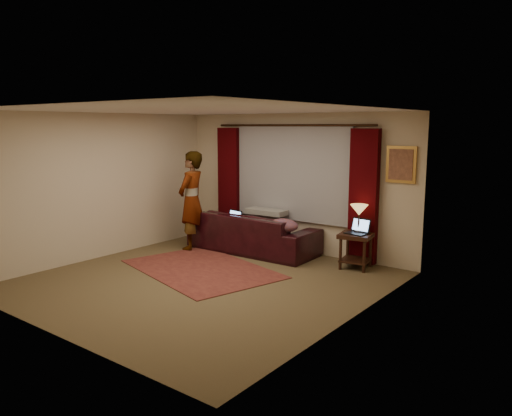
{
  "coord_description": "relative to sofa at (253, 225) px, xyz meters",
  "views": [
    {
      "loc": [
        5.13,
        -5.4,
        2.38
      ],
      "look_at": [
        0.1,
        1.2,
        1.0
      ],
      "focal_mm": 35.0,
      "sensor_mm": 36.0,
      "label": 1
    }
  ],
  "objects": [
    {
      "name": "throw_blanket",
      "position": [
        0.13,
        0.26,
        0.51
      ],
      "size": [
        0.82,
        0.35,
        0.09
      ],
      "primitive_type": "cube",
      "rotation": [
        0.0,
        0.0,
        0.03
      ],
      "color": "gray",
      "rests_on": "sofa"
    },
    {
      "name": "person",
      "position": [
        -1.05,
        -0.56,
        0.44
      ],
      "size": [
        0.68,
        0.68,
        1.9
      ],
      "primitive_type": "imported",
      "rotation": [
        0.0,
        0.0,
        -1.32
      ],
      "color": "gray",
      "rests_on": "floor"
    },
    {
      "name": "picture_frame",
      "position": [
        2.64,
        0.53,
        1.24
      ],
      "size": [
        0.5,
        0.04,
        0.6
      ],
      "primitive_type": "cube",
      "color": "#C08D40",
      "rests_on": "wall_back"
    },
    {
      "name": "drape_right",
      "position": [
        2.04,
        0.45,
        0.67
      ],
      "size": [
        0.5,
        0.14,
        2.3
      ],
      "primitive_type": "cube",
      "color": "#350105",
      "rests_on": "floor"
    },
    {
      "name": "sofa",
      "position": [
        0.0,
        0.0,
        0.0
      ],
      "size": [
        2.55,
        1.15,
        1.02
      ],
      "primitive_type": "imported",
      "rotation": [
        0.0,
        0.0,
        3.16
      ],
      "color": "black",
      "rests_on": "floor"
    },
    {
      "name": "area_rug",
      "position": [
        0.06,
        -1.48,
        -0.5
      ],
      "size": [
        2.97,
        2.36,
        0.01
      ],
      "primitive_type": "cube",
      "rotation": [
        0.0,
        0.0,
        -0.27
      ],
      "color": "maroon",
      "rests_on": "floor"
    },
    {
      "name": "curtain_rod",
      "position": [
        0.54,
        0.45,
        1.87
      ],
      "size": [
        0.04,
        0.04,
        3.4
      ],
      "primitive_type": "cylinder",
      "color": "black",
      "rests_on": "wall_back"
    },
    {
      "name": "laptop_table",
      "position": [
        2.1,
        0.1,
        0.21
      ],
      "size": [
        0.4,
        0.43,
        0.25
      ],
      "primitive_type": null,
      "rotation": [
        0.0,
        0.0,
        -0.16
      ],
      "color": "black",
      "rests_on": "end_table"
    },
    {
      "name": "wall_right",
      "position": [
        3.04,
        -1.94,
        0.79
      ],
      "size": [
        0.02,
        5.0,
        2.6
      ],
      "primitive_type": "cube",
      "color": "beige",
      "rests_on": "ground"
    },
    {
      "name": "tiffany_lamp",
      "position": [
        2.07,
        0.22,
        0.33
      ],
      "size": [
        0.41,
        0.41,
        0.48
      ],
      "primitive_type": null,
      "rotation": [
        0.0,
        0.0,
        0.51
      ],
      "color": "#A78346",
      "rests_on": "end_table"
    },
    {
      "name": "drape_left",
      "position": [
        -0.96,
        0.45,
        0.67
      ],
      "size": [
        0.5,
        0.14,
        2.3
      ],
      "primitive_type": "cube",
      "color": "#350105",
      "rests_on": "floor"
    },
    {
      "name": "laptop_sofa",
      "position": [
        -0.39,
        -0.2,
        0.13
      ],
      "size": [
        0.42,
        0.45,
        0.26
      ],
      "primitive_type": null,
      "rotation": [
        0.0,
        0.0,
        -0.2
      ],
      "color": "black",
      "rests_on": "sofa"
    },
    {
      "name": "end_table",
      "position": [
        2.07,
        0.14,
        -0.21
      ],
      "size": [
        0.6,
        0.6,
        0.6
      ],
      "primitive_type": "cube",
      "rotation": [
        0.0,
        0.0,
        0.18
      ],
      "color": "black",
      "rests_on": "floor"
    },
    {
      "name": "ceiling",
      "position": [
        0.54,
        -1.94,
        2.09
      ],
      "size": [
        5.0,
        5.0,
        0.02
      ],
      "primitive_type": "cube",
      "color": "silver",
      "rests_on": "ground"
    },
    {
      "name": "wall_back",
      "position": [
        0.54,
        0.56,
        0.79
      ],
      "size": [
        5.0,
        0.02,
        2.6
      ],
      "primitive_type": "cube",
      "color": "beige",
      "rests_on": "ground"
    },
    {
      "name": "wall_front",
      "position": [
        0.54,
        -4.44,
        0.79
      ],
      "size": [
        5.0,
        0.02,
        2.6
      ],
      "primitive_type": "cube",
      "color": "beige",
      "rests_on": "ground"
    },
    {
      "name": "floor",
      "position": [
        0.54,
        -1.94,
        -0.51
      ],
      "size": [
        5.0,
        5.0,
        0.01
      ],
      "primitive_type": "cube",
      "color": "brown",
      "rests_on": "ground"
    },
    {
      "name": "wall_left",
      "position": [
        -1.96,
        -1.94,
        0.79
      ],
      "size": [
        0.02,
        5.0,
        2.6
      ],
      "primitive_type": "cube",
      "color": "beige",
      "rests_on": "ground"
    },
    {
      "name": "clothing_pile",
      "position": [
        0.84,
        -0.19,
        0.12
      ],
      "size": [
        0.65,
        0.56,
        0.23
      ],
      "primitive_type": "ellipsoid",
      "rotation": [
        0.0,
        0.0,
        0.28
      ],
      "color": "brown",
      "rests_on": "sofa"
    },
    {
      "name": "sheer_curtain",
      "position": [
        0.54,
        0.5,
        0.99
      ],
      "size": [
        2.5,
        0.05,
        1.8
      ],
      "primitive_type": "cube",
      "color": "#97979D",
      "rests_on": "wall_back"
    }
  ]
}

